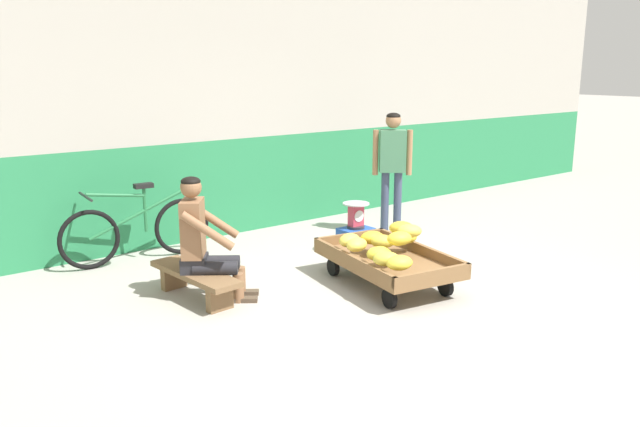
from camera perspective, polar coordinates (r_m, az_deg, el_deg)
name	(u,v)px	position (r m, az deg, el deg)	size (l,w,h in m)	color
ground_plane	(409,312)	(5.61, 8.01, -8.82)	(80.00, 80.00, 0.00)	#A39E93
back_wall	(214,102)	(7.93, -9.59, 9.87)	(16.00, 0.30, 3.31)	#287F4C
banana_cart	(387,262)	(6.17, 6.08, -4.35)	(1.07, 1.56, 0.36)	brown
banana_pile	(385,243)	(6.01, 5.92, -2.64)	(0.95, 1.05, 0.26)	gold
low_bench	(195,278)	(5.91, -11.20, -5.73)	(0.40, 1.12, 0.27)	brown
vendor_seated	(203,239)	(5.79, -10.51, -2.29)	(0.74, 0.68, 1.14)	brown
plastic_crate	(356,241)	(7.18, 3.23, -2.49)	(0.36, 0.28, 0.30)	#234CA8
weighing_scale	(356,215)	(7.11, 3.27, -0.14)	(0.30, 0.30, 0.29)	#28282D
bicycle_near_left	(137,230)	(7.14, -16.21, -1.43)	(1.66, 0.48, 0.86)	black
customer_adult	(392,160)	(7.92, 6.55, 4.86)	(0.40, 0.36, 1.53)	#38425B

